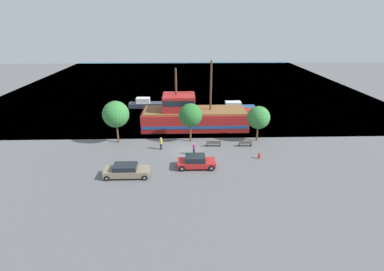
{
  "coord_description": "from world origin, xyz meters",
  "views": [
    {
      "loc": [
        -0.49,
        -34.82,
        15.63
      ],
      "look_at": [
        0.6,
        2.0,
        1.2
      ],
      "focal_mm": 28.0,
      "sensor_mm": 36.0,
      "label": 1
    }
  ],
  "objects_px": {
    "parked_car_curb_front": "(127,171)",
    "pirate_ship": "(193,116)",
    "parked_car_curb_mid": "(196,162)",
    "fire_hydrant": "(259,155)",
    "moored_boat_dockside": "(145,104)",
    "bench_promenade_east": "(214,143)",
    "bench_promenade_west": "(245,143)",
    "moored_boat_outer": "(235,108)",
    "pedestrian_walking_near": "(161,143)",
    "pedestrian_walking_far": "(194,149)"
  },
  "relations": [
    {
      "from": "parked_car_curb_mid",
      "to": "pedestrian_walking_near",
      "type": "distance_m",
      "value": 6.65
    },
    {
      "from": "moored_boat_outer",
      "to": "pedestrian_walking_near",
      "type": "height_order",
      "value": "moored_boat_outer"
    },
    {
      "from": "pirate_ship",
      "to": "parked_car_curb_front",
      "type": "height_order",
      "value": "pirate_ship"
    },
    {
      "from": "pirate_ship",
      "to": "pedestrian_walking_near",
      "type": "height_order",
      "value": "pirate_ship"
    },
    {
      "from": "parked_car_curb_front",
      "to": "bench_promenade_west",
      "type": "xyz_separation_m",
      "value": [
        14.11,
        7.6,
        -0.26
      ]
    },
    {
      "from": "moored_boat_dockside",
      "to": "moored_boat_outer",
      "type": "relative_size",
      "value": 0.9
    },
    {
      "from": "moored_boat_dockside",
      "to": "fire_hydrant",
      "type": "relative_size",
      "value": 8.17
    },
    {
      "from": "moored_boat_outer",
      "to": "fire_hydrant",
      "type": "bearing_deg",
      "value": -91.03
    },
    {
      "from": "parked_car_curb_front",
      "to": "fire_hydrant",
      "type": "height_order",
      "value": "parked_car_curb_front"
    },
    {
      "from": "parked_car_curb_mid",
      "to": "pedestrian_walking_far",
      "type": "distance_m",
      "value": 3.41
    },
    {
      "from": "fire_hydrant",
      "to": "pedestrian_walking_far",
      "type": "height_order",
      "value": "pedestrian_walking_far"
    },
    {
      "from": "pirate_ship",
      "to": "moored_boat_outer",
      "type": "bearing_deg",
      "value": 46.85
    },
    {
      "from": "bench_promenade_east",
      "to": "pedestrian_walking_near",
      "type": "bearing_deg",
      "value": -173.89
    },
    {
      "from": "pirate_ship",
      "to": "moored_boat_outer",
      "type": "relative_size",
      "value": 2.45
    },
    {
      "from": "moored_boat_outer",
      "to": "pedestrian_walking_near",
      "type": "xyz_separation_m",
      "value": [
        -12.24,
        -16.6,
        0.18
      ]
    },
    {
      "from": "moored_boat_outer",
      "to": "bench_promenade_east",
      "type": "bearing_deg",
      "value": -108.98
    },
    {
      "from": "moored_boat_dockside",
      "to": "bench_promenade_east",
      "type": "distance_m",
      "value": 22.03
    },
    {
      "from": "pirate_ship",
      "to": "moored_boat_dockside",
      "type": "xyz_separation_m",
      "value": [
        -8.67,
        11.57,
        -1.2
      ]
    },
    {
      "from": "pirate_ship",
      "to": "parked_car_curb_front",
      "type": "xyz_separation_m",
      "value": [
        -7.53,
        -15.16,
        -1.17
      ]
    },
    {
      "from": "pirate_ship",
      "to": "parked_car_curb_mid",
      "type": "height_order",
      "value": "pirate_ship"
    },
    {
      "from": "bench_promenade_east",
      "to": "pedestrian_walking_near",
      "type": "relative_size",
      "value": 1.11
    },
    {
      "from": "fire_hydrant",
      "to": "bench_promenade_west",
      "type": "bearing_deg",
      "value": 104.43
    },
    {
      "from": "moored_boat_outer",
      "to": "fire_hydrant",
      "type": "relative_size",
      "value": 9.09
    },
    {
      "from": "pedestrian_walking_near",
      "to": "parked_car_curb_mid",
      "type": "bearing_deg",
      "value": -50.35
    },
    {
      "from": "fire_hydrant",
      "to": "pedestrian_walking_far",
      "type": "xyz_separation_m",
      "value": [
        -7.74,
        1.33,
        0.36
      ]
    },
    {
      "from": "pirate_ship",
      "to": "bench_promenade_east",
      "type": "height_order",
      "value": "pirate_ship"
    },
    {
      "from": "parked_car_curb_mid",
      "to": "parked_car_curb_front",
      "type": "bearing_deg",
      "value": -166.01
    },
    {
      "from": "pirate_ship",
      "to": "pedestrian_walking_far",
      "type": "relative_size",
      "value": 11.14
    },
    {
      "from": "moored_boat_dockside",
      "to": "fire_hydrant",
      "type": "distance_m",
      "value": 27.97
    },
    {
      "from": "pirate_ship",
      "to": "bench_promenade_west",
      "type": "distance_m",
      "value": 10.12
    },
    {
      "from": "pedestrian_walking_near",
      "to": "bench_promenade_east",
      "type": "bearing_deg",
      "value": 6.11
    },
    {
      "from": "pedestrian_walking_near",
      "to": "moored_boat_dockside",
      "type": "bearing_deg",
      "value": 102.3
    },
    {
      "from": "fire_hydrant",
      "to": "parked_car_curb_front",
      "type": "bearing_deg",
      "value": -165.41
    },
    {
      "from": "parked_car_curb_front",
      "to": "pirate_ship",
      "type": "bearing_deg",
      "value": 63.58
    },
    {
      "from": "bench_promenade_west",
      "to": "parked_car_curb_mid",
      "type": "bearing_deg",
      "value": -139.34
    },
    {
      "from": "parked_car_curb_front",
      "to": "bench_promenade_east",
      "type": "xyz_separation_m",
      "value": [
        9.95,
        7.69,
        -0.25
      ]
    },
    {
      "from": "pedestrian_walking_near",
      "to": "pedestrian_walking_far",
      "type": "height_order",
      "value": "pedestrian_walking_near"
    },
    {
      "from": "parked_car_curb_front",
      "to": "pedestrian_walking_near",
      "type": "relative_size",
      "value": 2.83
    },
    {
      "from": "bench_promenade_west",
      "to": "parked_car_curb_front",
      "type": "bearing_deg",
      "value": -151.7
    },
    {
      "from": "moored_boat_dockside",
      "to": "parked_car_curb_mid",
      "type": "xyz_separation_m",
      "value": [
        8.55,
        -24.88,
        0.06
      ]
    },
    {
      "from": "parked_car_curb_front",
      "to": "bench_promenade_west",
      "type": "height_order",
      "value": "parked_car_curb_front"
    },
    {
      "from": "moored_boat_dockside",
      "to": "bench_promenade_east",
      "type": "height_order",
      "value": "moored_boat_dockside"
    },
    {
      "from": "moored_boat_dockside",
      "to": "parked_car_curb_mid",
      "type": "height_order",
      "value": "moored_boat_dockside"
    },
    {
      "from": "pirate_ship",
      "to": "pedestrian_walking_far",
      "type": "distance_m",
      "value": 9.97
    },
    {
      "from": "pirate_ship",
      "to": "fire_hydrant",
      "type": "xyz_separation_m",
      "value": [
        7.53,
        -11.24,
        -1.45
      ]
    },
    {
      "from": "moored_boat_outer",
      "to": "parked_car_curb_mid",
      "type": "distance_m",
      "value": 23.14
    },
    {
      "from": "parked_car_curb_mid",
      "to": "fire_hydrant",
      "type": "distance_m",
      "value": 7.92
    },
    {
      "from": "fire_hydrant",
      "to": "pedestrian_walking_far",
      "type": "relative_size",
      "value": 0.5
    },
    {
      "from": "moored_boat_outer",
      "to": "parked_car_curb_mid",
      "type": "relative_size",
      "value": 1.65
    },
    {
      "from": "moored_boat_dockside",
      "to": "parked_car_curb_mid",
      "type": "bearing_deg",
      "value": -71.03
    }
  ]
}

